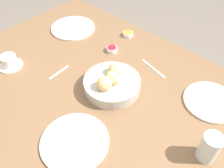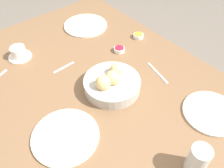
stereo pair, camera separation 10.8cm
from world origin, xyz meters
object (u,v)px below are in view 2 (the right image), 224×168
Objects in this scene: plate_near_right at (86,25)px; spoon_coffee at (64,67)px; coffee_cup at (19,53)px; jam_bowl_honey at (138,36)px; bread_basket at (112,83)px; plate_far_center at (65,136)px; knife_silver at (158,73)px; water_tumbler at (198,160)px; plate_near_left at (211,113)px; jam_bowl_berry at (119,49)px.

spoon_coffee is at bearing 129.10° from plate_near_right.
jam_bowl_honey is at bearing -113.47° from coffee_cup.
bread_basket is 2.15× the size of coffee_cup.
jam_bowl_honey reaches higher than plate_far_center.
plate_near_right is at bearing 3.30° from knife_silver.
jam_bowl_honey is 0.31m from knife_silver.
plate_near_right reaches higher than spoon_coffee.
coffee_cup reaches higher than jam_bowl_honey.
water_tumbler is 0.81m from jam_bowl_honey.
jam_bowl_honey is (0.70, -0.40, -0.05)m from water_tumbler.
coffee_cup is (-0.03, 0.44, 0.02)m from plate_near_right.
water_tumbler is 0.75m from spoon_coffee.
plate_far_center is (-0.60, 0.51, -0.00)m from plate_near_right.
jam_bowl_honey reaches higher than plate_near_left.
plate_near_left is at bearing 178.33° from knife_silver.
plate_near_right is 4.49× the size of jam_bowl_berry.
bread_basket reaches higher than spoon_coffee.
knife_silver is at bearing -134.01° from spoon_coffee.
water_tumbler is at bearing 167.10° from plate_near_right.
jam_bowl_berry reaches higher than spoon_coffee.
jam_bowl_berry is (0.57, 0.03, 0.01)m from plate_near_left.
plate_near_right is at bearing 29.84° from jam_bowl_honey.
plate_near_right is 2.20× the size of coffee_cup.
jam_bowl_berry is (-0.30, -0.44, -0.02)m from coffee_cup.
knife_silver is (-0.28, 0.14, -0.01)m from jam_bowl_honey.
bread_basket reaches higher than plate_far_center.
coffee_cup is 0.26m from spoon_coffee.
jam_bowl_honey is (-0.30, -0.17, 0.01)m from plate_near_right.
coffee_cup reaches higher than plate_near_right.
plate_far_center is at bearing 92.70° from knife_silver.
jam_bowl_berry is at bearing 7.72° from knife_silver.
jam_bowl_berry is (-0.33, 0.00, 0.01)m from plate_near_right.
knife_silver is at bearing 154.17° from jam_bowl_honey.
coffee_cup is (0.57, -0.07, 0.02)m from plate_far_center.
jam_bowl_berry and jam_bowl_honey have the same top height.
water_tumbler reaches higher than plate_near_left.
water_tumbler reaches higher than plate_near_right.
jam_bowl_berry is 0.36× the size of knife_silver.
plate_far_center is at bearing 114.28° from jam_bowl_honey.
plate_near_left is at bearing -177.47° from jam_bowl_berry.
jam_bowl_honey is at bearing -95.59° from spoon_coffee.
water_tumbler is 0.95× the size of spoon_coffee.
jam_bowl_berry is at bearing -103.87° from spoon_coffee.
jam_bowl_berry is 0.26m from knife_silver.
water_tumbler is 0.99× the size of coffee_cup.
plate_near_left is at bearing -68.04° from water_tumbler.
plate_near_right reaches higher than knife_silver.
water_tumbler is (-0.39, -0.28, 0.05)m from plate_far_center.
bread_basket is 0.54m from coffee_cup.
water_tumbler reaches higher than knife_silver.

